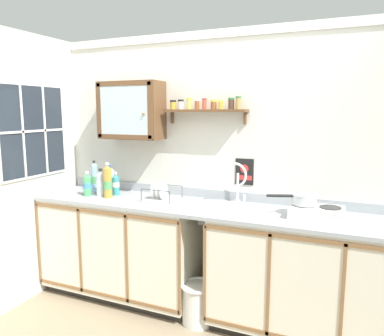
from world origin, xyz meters
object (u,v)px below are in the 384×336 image
(sink, at_px, (232,208))
(bottle_soda_green_3, at_px, (87,185))
(wall_cabinet, at_px, (131,110))
(bottle_juice_amber_4, at_px, (108,182))
(bottle_opaque_white_5, at_px, (111,181))
(warning_sign, at_px, (244,172))
(dish_rack, at_px, (161,196))
(trash_bin, at_px, (198,302))
(hot_plate_stove, at_px, (317,212))
(saucepan, at_px, (304,199))
(bottle_water_blue_0, at_px, (95,178))
(bottle_detergent_teal_2, at_px, (116,184))
(bottle_water_clear_1, at_px, (101,183))

(sink, bearing_deg, bottle_soda_green_3, -174.92)
(sink, bearing_deg, wall_cabinet, 172.88)
(bottle_juice_amber_4, xyz_separation_m, bottle_opaque_white_5, (-0.09, 0.17, -0.02))
(wall_cabinet, xyz_separation_m, warning_sign, (1.05, 0.12, -0.52))
(bottle_opaque_white_5, xyz_separation_m, dish_rack, (0.58, -0.07, -0.09))
(bottle_juice_amber_4, xyz_separation_m, trash_bin, (0.93, -0.11, -0.91))
(wall_cabinet, relative_size, trash_bin, 1.77)
(hot_plate_stove, xyz_separation_m, saucepan, (-0.10, 0.02, 0.09))
(bottle_soda_green_3, distance_m, dish_rack, 0.72)
(sink, height_order, warning_sign, warning_sign)
(bottle_water_blue_0, relative_size, bottle_opaque_white_5, 1.13)
(bottle_detergent_teal_2, distance_m, bottle_juice_amber_4, 0.13)
(bottle_juice_amber_4, height_order, wall_cabinet, wall_cabinet)
(bottle_water_blue_0, bearing_deg, warning_sign, 8.36)
(bottle_detergent_teal_2, distance_m, bottle_opaque_white_5, 0.11)
(bottle_water_blue_0, xyz_separation_m, bottle_juice_amber_4, (0.26, -0.14, 0.00))
(dish_rack, bearing_deg, warning_sign, 20.89)
(bottle_juice_amber_4, bearing_deg, bottle_opaque_white_5, 118.51)
(bottle_water_blue_0, height_order, dish_rack, bottle_water_blue_0)
(bottle_soda_green_3, distance_m, trash_bin, 1.44)
(hot_plate_stove, relative_size, wall_cabinet, 0.64)
(dish_rack, height_order, wall_cabinet, wall_cabinet)
(warning_sign, bearing_deg, bottle_water_blue_0, -171.64)
(bottle_water_blue_0, distance_m, trash_bin, 1.51)
(hot_plate_stove, relative_size, bottle_detergent_teal_2, 1.77)
(hot_plate_stove, distance_m, wall_cabinet, 1.84)
(bottle_juice_amber_4, bearing_deg, bottle_water_clear_1, 161.92)
(hot_plate_stove, bearing_deg, bottle_water_clear_1, -178.85)
(bottle_water_clear_1, distance_m, bottle_opaque_white_5, 0.14)
(bottle_detergent_teal_2, bearing_deg, sink, -0.73)
(dish_rack, bearing_deg, hot_plate_stove, -1.10)
(saucepan, height_order, dish_rack, saucepan)
(bottle_water_blue_0, relative_size, wall_cabinet, 0.51)
(sink, distance_m, bottle_water_clear_1, 1.25)
(bottle_water_clear_1, relative_size, warning_sign, 1.12)
(warning_sign, bearing_deg, saucepan, -26.65)
(sink, height_order, hot_plate_stove, sink)
(hot_plate_stove, height_order, bottle_water_blue_0, bottle_water_blue_0)
(bottle_detergent_teal_2, bearing_deg, bottle_opaque_white_5, 151.58)
(saucepan, relative_size, warning_sign, 1.59)
(sink, relative_size, wall_cabinet, 0.92)
(bottle_juice_amber_4, relative_size, wall_cabinet, 0.53)
(sink, height_order, bottle_juice_amber_4, sink)
(saucepan, bearing_deg, hot_plate_stove, -10.22)
(bottle_water_clear_1, bearing_deg, bottle_detergent_teal_2, 39.23)
(sink, distance_m, trash_bin, 0.82)
(hot_plate_stove, bearing_deg, bottle_juice_amber_4, -177.72)
(bottle_juice_amber_4, bearing_deg, wall_cabinet, 62.69)
(bottle_juice_amber_4, bearing_deg, bottle_soda_green_3, -175.64)
(saucepan, relative_size, bottle_detergent_teal_2, 1.66)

